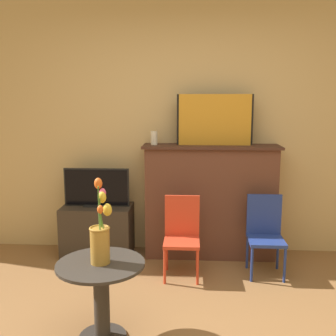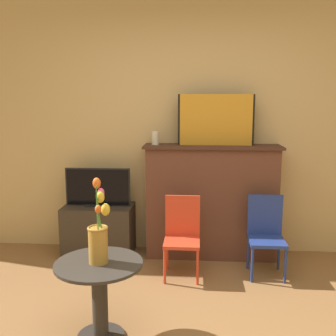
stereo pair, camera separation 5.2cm
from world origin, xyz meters
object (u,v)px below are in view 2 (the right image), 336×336
Objects in this scene: chair_red at (182,232)px; chair_blue at (266,231)px; vase_tulips at (99,235)px; painting at (216,120)px; tv_monitor at (98,188)px.

chair_blue is (0.77, 0.09, 0.00)m from chair_red.
vase_tulips is at bearing -116.03° from chair_red.
chair_red is at bearing -173.61° from chair_blue.
chair_blue is (0.46, -0.41, -1.01)m from painting.
vase_tulips is at bearing -118.05° from painting.
tv_monitor reaches higher than chair_blue.
chair_red is at bearing -122.06° from painting.
tv_monitor is (-1.20, -0.05, -0.70)m from painting.
painting is 1.12× the size of tv_monitor.
painting is 1.37× the size of vase_tulips.
painting is at bearing 2.57° from tv_monitor.
painting is at bearing 138.38° from chair_blue.
painting is 1.16m from chair_red.
chair_red and chair_blue have the same top height.
chair_red is 0.78m from chair_blue.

